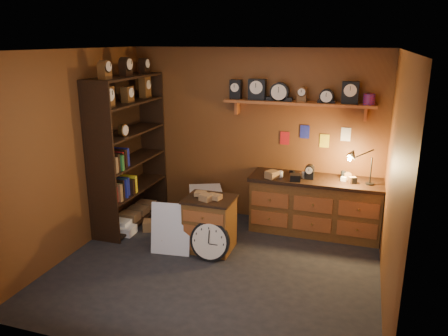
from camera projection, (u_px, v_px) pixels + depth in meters
floor at (217, 267)px, 5.61m from camera, size 4.00×4.00×0.00m
room_shell at (223, 134)px, 5.21m from camera, size 4.02×3.62×2.71m
shelving_unit at (127, 145)px, 6.68m from camera, size 0.47×1.60×2.58m
workbench at (315, 202)px, 6.51m from camera, size 1.94×0.66×1.36m
low_cabinet at (210, 222)px, 5.98m from camera, size 0.66×0.56×0.84m
big_round_clock at (210, 241)px, 5.73m from camera, size 0.54×0.17×0.54m
white_panel at (171, 253)px, 5.99m from camera, size 0.56×0.21×0.72m
mini_fridge at (205, 204)px, 7.01m from camera, size 0.67×0.69×0.53m
floor_box_a at (152, 225)px, 6.69m from camera, size 0.31×0.28×0.15m
floor_box_b at (127, 230)px, 6.54m from camera, size 0.21×0.25×0.13m
floor_box_c at (168, 242)px, 6.09m from camera, size 0.33×0.33×0.19m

